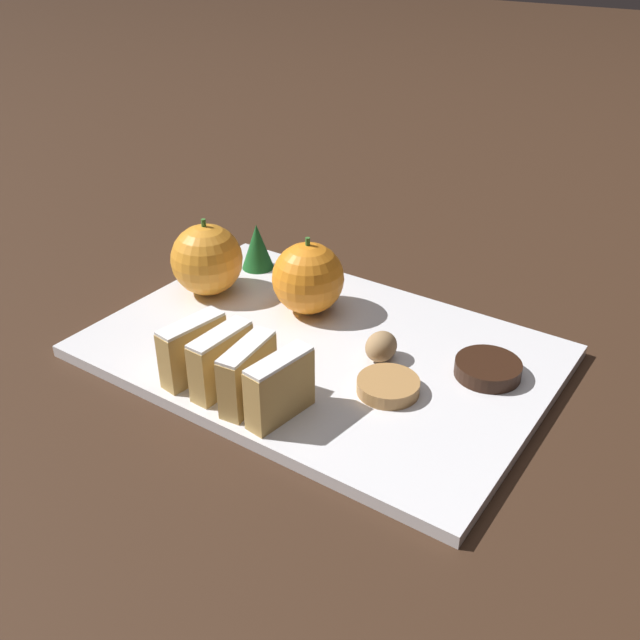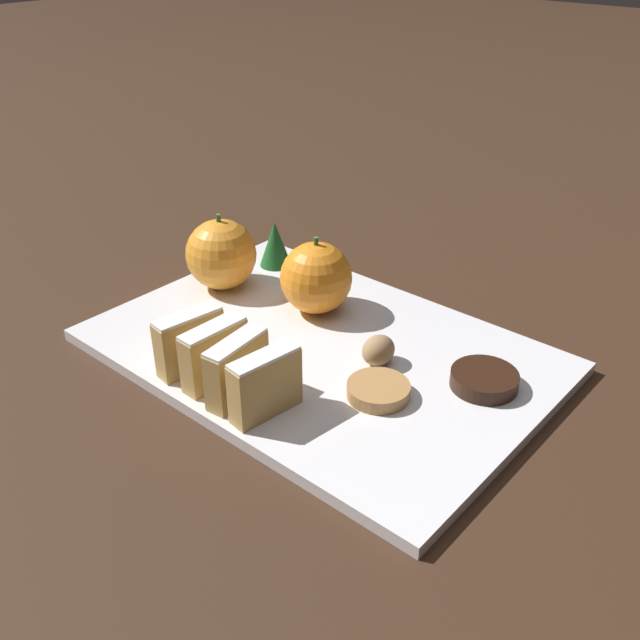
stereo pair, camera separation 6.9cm
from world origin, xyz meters
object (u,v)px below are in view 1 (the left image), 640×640
orange_far (207,260)px  walnut (381,347)px  orange_near (308,278)px  chocolate_cookie (488,369)px

orange_far → walnut: bearing=-92.8°
walnut → orange_near: bearing=70.7°
orange_near → orange_far: orange_far is taller
orange_far → chocolate_cookie: 0.33m
orange_far → walnut: orange_far is taller
chocolate_cookie → walnut: bearing=108.7°
orange_near → orange_far: 0.12m
chocolate_cookie → orange_far: bearing=93.7°
orange_near → walnut: 0.12m
orange_near → orange_far: bearing=103.6°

